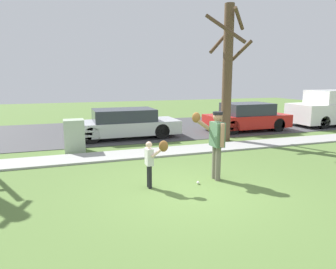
{
  "coord_description": "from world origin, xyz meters",
  "views": [
    {
      "loc": [
        -2.65,
        -6.05,
        2.52
      ],
      "look_at": [
        0.01,
        1.69,
        1.0
      ],
      "focal_mm": 32.44,
      "sensor_mm": 36.0,
      "label": 1
    }
  ],
  "objects_px": {
    "utility_cabinet": "(74,136)",
    "street_tree_near": "(228,70)",
    "parked_sedan_silver": "(124,124)",
    "person_adult": "(215,138)",
    "parked_hatchback_red": "(247,117)",
    "parked_van_white": "(334,109)",
    "baseball": "(198,183)",
    "person_child": "(152,158)"
  },
  "relations": [
    {
      "from": "person_adult",
      "to": "parked_sedan_silver",
      "type": "distance_m",
      "value": 6.22
    },
    {
      "from": "parked_van_white",
      "to": "parked_hatchback_red",
      "type": "bearing_deg",
      "value": 0.23
    },
    {
      "from": "utility_cabinet",
      "to": "parked_van_white",
      "type": "distance_m",
      "value": 13.72
    },
    {
      "from": "baseball",
      "to": "street_tree_near",
      "type": "relative_size",
      "value": 0.01
    },
    {
      "from": "parked_sedan_silver",
      "to": "parked_hatchback_red",
      "type": "relative_size",
      "value": 1.15
    },
    {
      "from": "person_adult",
      "to": "baseball",
      "type": "bearing_deg",
      "value": 19.33
    },
    {
      "from": "person_child",
      "to": "parked_van_white",
      "type": "bearing_deg",
      "value": 25.94
    },
    {
      "from": "person_child",
      "to": "baseball",
      "type": "xyz_separation_m",
      "value": [
        1.11,
        -0.12,
        -0.69
      ]
    },
    {
      "from": "parked_sedan_silver",
      "to": "parked_hatchback_red",
      "type": "xyz_separation_m",
      "value": [
        5.99,
        -0.1,
        0.04
      ]
    },
    {
      "from": "person_child",
      "to": "utility_cabinet",
      "type": "relative_size",
      "value": 1.01
    },
    {
      "from": "parked_sedan_silver",
      "to": "parked_van_white",
      "type": "xyz_separation_m",
      "value": [
        11.5,
        -0.08,
        0.28
      ]
    },
    {
      "from": "baseball",
      "to": "parked_van_white",
      "type": "relative_size",
      "value": 0.01
    },
    {
      "from": "parked_van_white",
      "to": "utility_cabinet",
      "type": "bearing_deg",
      "value": 7.41
    },
    {
      "from": "street_tree_near",
      "to": "parked_van_white",
      "type": "distance_m",
      "value": 8.13
    },
    {
      "from": "utility_cabinet",
      "to": "street_tree_near",
      "type": "height_order",
      "value": "street_tree_near"
    },
    {
      "from": "utility_cabinet",
      "to": "parked_sedan_silver",
      "type": "xyz_separation_m",
      "value": [
        2.1,
        1.85,
        0.06
      ]
    },
    {
      "from": "utility_cabinet",
      "to": "parked_sedan_silver",
      "type": "bearing_deg",
      "value": 41.39
    },
    {
      "from": "parked_hatchback_red",
      "to": "parked_sedan_silver",
      "type": "bearing_deg",
      "value": -1.0
    },
    {
      "from": "street_tree_near",
      "to": "parked_sedan_silver",
      "type": "distance_m",
      "value": 4.79
    },
    {
      "from": "person_adult",
      "to": "utility_cabinet",
      "type": "distance_m",
      "value": 5.36
    },
    {
      "from": "person_child",
      "to": "parked_van_white",
      "type": "distance_m",
      "value": 13.49
    },
    {
      "from": "baseball",
      "to": "parked_van_white",
      "type": "distance_m",
      "value": 12.6
    },
    {
      "from": "person_adult",
      "to": "baseball",
      "type": "xyz_separation_m",
      "value": [
        -0.54,
        -0.2,
        -1.04
      ]
    },
    {
      "from": "parked_sedan_silver",
      "to": "parked_van_white",
      "type": "bearing_deg",
      "value": 179.59
    },
    {
      "from": "person_adult",
      "to": "parked_van_white",
      "type": "relative_size",
      "value": 0.34
    },
    {
      "from": "person_adult",
      "to": "parked_sedan_silver",
      "type": "xyz_separation_m",
      "value": [
        -1.12,
        6.11,
        -0.45
      ]
    },
    {
      "from": "person_adult",
      "to": "person_child",
      "type": "relative_size",
      "value": 1.51
    },
    {
      "from": "person_adult",
      "to": "person_child",
      "type": "distance_m",
      "value": 1.68
    },
    {
      "from": "person_adult",
      "to": "parked_van_white",
      "type": "bearing_deg",
      "value": -150.85
    },
    {
      "from": "parked_sedan_silver",
      "to": "parked_hatchback_red",
      "type": "distance_m",
      "value": 5.99
    },
    {
      "from": "utility_cabinet",
      "to": "parked_sedan_silver",
      "type": "relative_size",
      "value": 0.24
    },
    {
      "from": "baseball",
      "to": "utility_cabinet",
      "type": "xyz_separation_m",
      "value": [
        -2.68,
        4.45,
        0.52
      ]
    },
    {
      "from": "parked_hatchback_red",
      "to": "parked_van_white",
      "type": "xyz_separation_m",
      "value": [
        5.51,
        0.02,
        0.24
      ]
    },
    {
      "from": "baseball",
      "to": "parked_sedan_silver",
      "type": "relative_size",
      "value": 0.02
    },
    {
      "from": "utility_cabinet",
      "to": "street_tree_near",
      "type": "bearing_deg",
      "value": -0.38
    },
    {
      "from": "baseball",
      "to": "street_tree_near",
      "type": "height_order",
      "value": "street_tree_near"
    },
    {
      "from": "person_child",
      "to": "street_tree_near",
      "type": "xyz_separation_m",
      "value": [
        4.34,
        4.29,
        2.1
      ]
    },
    {
      "from": "person_adult",
      "to": "street_tree_near",
      "type": "height_order",
      "value": "street_tree_near"
    },
    {
      "from": "street_tree_near",
      "to": "baseball",
      "type": "bearing_deg",
      "value": -126.22
    },
    {
      "from": "street_tree_near",
      "to": "parked_hatchback_red",
      "type": "height_order",
      "value": "street_tree_near"
    },
    {
      "from": "parked_sedan_silver",
      "to": "utility_cabinet",
      "type": "bearing_deg",
      "value": 41.39
    },
    {
      "from": "person_adult",
      "to": "parked_sedan_silver",
      "type": "relative_size",
      "value": 0.37
    }
  ]
}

